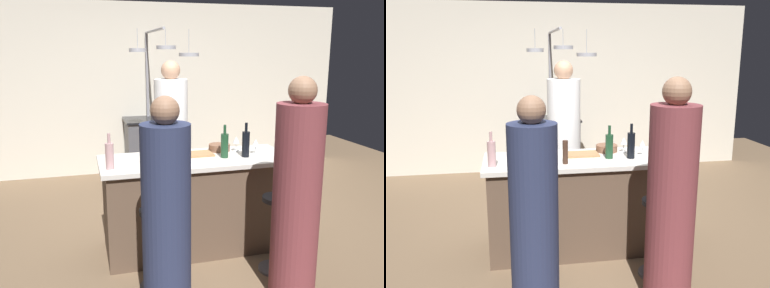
% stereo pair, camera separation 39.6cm
% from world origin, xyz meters
% --- Properties ---
extents(ground_plane, '(9.00, 9.00, 0.00)m').
position_xyz_m(ground_plane, '(0.00, 0.00, 0.00)').
color(ground_plane, brown).
extents(back_wall, '(6.40, 0.16, 2.60)m').
position_xyz_m(back_wall, '(0.00, 2.85, 1.30)').
color(back_wall, beige).
rests_on(back_wall, ground_plane).
extents(kitchen_island, '(1.80, 0.72, 0.90)m').
position_xyz_m(kitchen_island, '(0.00, 0.00, 0.45)').
color(kitchen_island, brown).
rests_on(kitchen_island, ground_plane).
extents(stove_range, '(0.80, 0.64, 0.89)m').
position_xyz_m(stove_range, '(0.00, 2.45, 0.45)').
color(stove_range, '#47474C').
rests_on(stove_range, ground_plane).
extents(chef, '(0.38, 0.38, 1.78)m').
position_xyz_m(chef, '(-0.03, 0.91, 0.83)').
color(chef, white).
rests_on(chef, ground_plane).
extents(bar_stool_left, '(0.28, 0.28, 0.68)m').
position_xyz_m(bar_stool_left, '(-0.51, -0.62, 0.38)').
color(bar_stool_left, '#4C4C51').
rests_on(bar_stool_left, ground_plane).
extents(guest_left, '(0.34, 0.34, 1.60)m').
position_xyz_m(guest_left, '(-0.50, -1.02, 0.74)').
color(guest_left, '#262D4C').
rests_on(guest_left, ground_plane).
extents(bar_stool_right, '(0.28, 0.28, 0.68)m').
position_xyz_m(bar_stool_right, '(0.54, -0.62, 0.38)').
color(bar_stool_right, '#4C4C51').
rests_on(bar_stool_right, ground_plane).
extents(guest_right, '(0.36, 0.36, 1.71)m').
position_xyz_m(guest_right, '(0.51, -0.97, 0.79)').
color(guest_right, brown).
rests_on(guest_right, ground_plane).
extents(overhead_pot_rack, '(0.88, 1.31, 2.17)m').
position_xyz_m(overhead_pot_rack, '(0.04, 1.96, 1.67)').
color(overhead_pot_rack, gray).
rests_on(overhead_pot_rack, ground_plane).
extents(cutting_board, '(0.32, 0.22, 0.02)m').
position_xyz_m(cutting_board, '(0.03, 0.10, 0.91)').
color(cutting_board, '#997047').
rests_on(cutting_board, kitchen_island).
extents(pepper_mill, '(0.05, 0.05, 0.21)m').
position_xyz_m(pepper_mill, '(-0.17, -0.18, 1.01)').
color(pepper_mill, '#382319').
rests_on(pepper_mill, kitchen_island).
extents(wine_bottle_dark, '(0.07, 0.07, 0.33)m').
position_xyz_m(wine_bottle_dark, '(0.46, -0.09, 1.03)').
color(wine_bottle_dark, black).
rests_on(wine_bottle_dark, kitchen_island).
extents(wine_bottle_green, '(0.07, 0.07, 0.31)m').
position_xyz_m(wine_bottle_green, '(0.26, -0.06, 1.02)').
color(wine_bottle_green, '#193D23').
rests_on(wine_bottle_green, kitchen_island).
extents(wine_bottle_rose, '(0.07, 0.07, 0.31)m').
position_xyz_m(wine_bottle_rose, '(-0.81, -0.16, 1.02)').
color(wine_bottle_rose, '#B78C8E').
rests_on(wine_bottle_rose, kitchen_island).
extents(wine_glass_by_chef, '(0.07, 0.07, 0.15)m').
position_xyz_m(wine_glass_by_chef, '(0.60, -0.00, 1.01)').
color(wine_glass_by_chef, silver).
rests_on(wine_glass_by_chef, kitchen_island).
extents(wine_glass_near_left_guest, '(0.07, 0.07, 0.15)m').
position_xyz_m(wine_glass_near_left_guest, '(0.46, 0.16, 1.01)').
color(wine_glass_near_left_guest, silver).
rests_on(wine_glass_near_left_guest, kitchen_island).
extents(mixing_bowl_wooden, '(0.21, 0.21, 0.07)m').
position_xyz_m(mixing_bowl_wooden, '(0.30, 0.21, 0.93)').
color(mixing_bowl_wooden, brown).
rests_on(mixing_bowl_wooden, kitchen_island).
extents(mixing_bowl_steel, '(0.16, 0.16, 0.07)m').
position_xyz_m(mixing_bowl_steel, '(-0.35, -0.03, 0.93)').
color(mixing_bowl_steel, '#B7B7BC').
rests_on(mixing_bowl_steel, kitchen_island).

